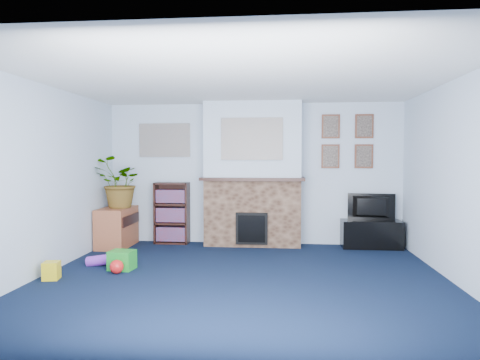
# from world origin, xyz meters

# --- Properties ---
(floor) EXTENTS (5.00, 4.50, 0.01)m
(floor) POSITION_xyz_m (0.00, 0.00, 0.00)
(floor) COLOR black
(floor) RESTS_ON ground
(ceiling) EXTENTS (5.00, 4.50, 0.01)m
(ceiling) POSITION_xyz_m (0.00, 0.00, 2.40)
(ceiling) COLOR white
(ceiling) RESTS_ON wall_back
(wall_back) EXTENTS (5.00, 0.04, 2.40)m
(wall_back) POSITION_xyz_m (0.00, 2.25, 1.20)
(wall_back) COLOR silver
(wall_back) RESTS_ON ground
(wall_front) EXTENTS (5.00, 0.04, 2.40)m
(wall_front) POSITION_xyz_m (0.00, -2.25, 1.20)
(wall_front) COLOR silver
(wall_front) RESTS_ON ground
(wall_left) EXTENTS (0.04, 4.50, 2.40)m
(wall_left) POSITION_xyz_m (-2.50, 0.00, 1.20)
(wall_left) COLOR silver
(wall_left) RESTS_ON ground
(wall_right) EXTENTS (0.04, 4.50, 2.40)m
(wall_right) POSITION_xyz_m (2.50, 0.00, 1.20)
(wall_right) COLOR silver
(wall_right) RESTS_ON ground
(chimney_breast) EXTENTS (1.72, 0.50, 2.40)m
(chimney_breast) POSITION_xyz_m (0.00, 2.05, 1.18)
(chimney_breast) COLOR brown
(chimney_breast) RESTS_ON ground
(collage_main) EXTENTS (1.00, 0.03, 0.68)m
(collage_main) POSITION_xyz_m (0.00, 1.84, 1.78)
(collage_main) COLOR gray
(collage_main) RESTS_ON chimney_breast
(collage_left) EXTENTS (0.90, 0.03, 0.58)m
(collage_left) POSITION_xyz_m (-1.55, 2.23, 1.78)
(collage_left) COLOR gray
(collage_left) RESTS_ON wall_back
(portrait_tl) EXTENTS (0.30, 0.03, 0.40)m
(portrait_tl) POSITION_xyz_m (1.30, 2.23, 2.00)
(portrait_tl) COLOR brown
(portrait_tl) RESTS_ON wall_back
(portrait_tr) EXTENTS (0.30, 0.03, 0.40)m
(portrait_tr) POSITION_xyz_m (1.85, 2.23, 2.00)
(portrait_tr) COLOR brown
(portrait_tr) RESTS_ON wall_back
(portrait_bl) EXTENTS (0.30, 0.03, 0.40)m
(portrait_bl) POSITION_xyz_m (1.30, 2.23, 1.50)
(portrait_bl) COLOR brown
(portrait_bl) RESTS_ON wall_back
(portrait_br) EXTENTS (0.30, 0.03, 0.40)m
(portrait_br) POSITION_xyz_m (1.85, 2.23, 1.50)
(portrait_br) COLOR brown
(portrait_br) RESTS_ON wall_back
(tv_stand) EXTENTS (0.95, 0.40, 0.45)m
(tv_stand) POSITION_xyz_m (1.95, 2.03, 0.23)
(tv_stand) COLOR black
(tv_stand) RESTS_ON ground
(television) EXTENTS (0.76, 0.22, 0.43)m
(television) POSITION_xyz_m (1.95, 2.05, 0.67)
(television) COLOR black
(television) RESTS_ON tv_stand
(bookshelf) EXTENTS (0.58, 0.28, 1.05)m
(bookshelf) POSITION_xyz_m (-1.40, 2.11, 0.50)
(bookshelf) COLOR black
(bookshelf) RESTS_ON ground
(sideboard) EXTENTS (0.46, 0.83, 0.65)m
(sideboard) POSITION_xyz_m (-2.24, 1.75, 0.35)
(sideboard) COLOR #9A5031
(sideboard) RESTS_ON ground
(potted_plant) EXTENTS (1.02, 1.02, 0.86)m
(potted_plant) POSITION_xyz_m (-2.19, 1.70, 1.08)
(potted_plant) COLOR #26661E
(potted_plant) RESTS_ON sideboard
(mantel_clock) EXTENTS (0.11, 0.06, 0.15)m
(mantel_clock) POSITION_xyz_m (-0.11, 2.00, 1.22)
(mantel_clock) COLOR gold
(mantel_clock) RESTS_ON chimney_breast
(mantel_candle) EXTENTS (0.06, 0.06, 0.18)m
(mantel_candle) POSITION_xyz_m (0.25, 2.00, 1.23)
(mantel_candle) COLOR #B2BFC6
(mantel_candle) RESTS_ON chimney_breast
(mantel_teddy) EXTENTS (0.13, 0.13, 0.13)m
(mantel_teddy) POSITION_xyz_m (-0.53, 2.00, 1.22)
(mantel_teddy) COLOR slate
(mantel_teddy) RESTS_ON chimney_breast
(mantel_can) EXTENTS (0.06, 0.06, 0.13)m
(mantel_can) POSITION_xyz_m (0.66, 2.00, 1.21)
(mantel_can) COLOR yellow
(mantel_can) RESTS_ON chimney_breast
(green_crate) EXTENTS (0.34, 0.28, 0.25)m
(green_crate) POSITION_xyz_m (-1.62, 0.33, 0.14)
(green_crate) COLOR #198C26
(green_crate) RESTS_ON ground
(toy_ball) EXTENTS (0.18, 0.18, 0.18)m
(toy_ball) POSITION_xyz_m (-1.61, 0.13, 0.09)
(toy_ball) COLOR red
(toy_ball) RESTS_ON ground
(toy_block) EXTENTS (0.21, 0.21, 0.22)m
(toy_block) POSITION_xyz_m (-2.30, -0.20, 0.11)
(toy_block) COLOR yellow
(toy_block) RESTS_ON ground
(toy_tube) EXTENTS (0.32, 0.14, 0.18)m
(toy_tube) POSITION_xyz_m (-2.02, 0.49, 0.07)
(toy_tube) COLOR purple
(toy_tube) RESTS_ON ground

